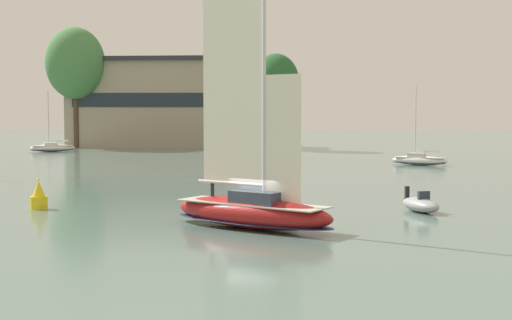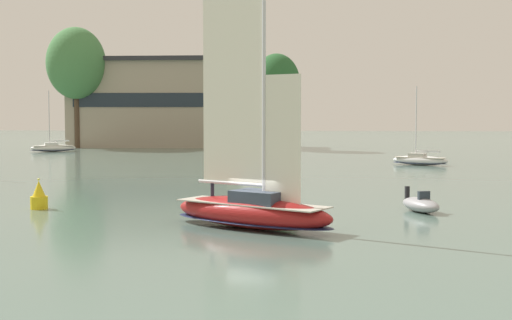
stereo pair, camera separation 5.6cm
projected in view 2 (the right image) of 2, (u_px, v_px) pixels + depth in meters
name	position (u px, v px, depth m)	size (l,w,h in m)	color
ground_plane	(252.00, 228.00, 36.25)	(400.00, 400.00, 0.00)	slate
waterfront_building	(157.00, 103.00, 125.00)	(29.87, 14.87, 15.31)	tan
tree_shore_left	(76.00, 64.00, 118.66)	(9.79, 9.79, 20.16)	#4C3828
tree_shore_center	(277.00, 83.00, 112.53)	(7.41, 7.41, 15.26)	brown
sailboat_main	(252.00, 208.00, 36.18)	(9.48, 7.17, 13.01)	maroon
sailboat_moored_near_marina	(420.00, 160.00, 80.11)	(6.52, 4.62, 8.86)	silver
sailboat_moored_mid_channel	(53.00, 148.00, 108.01)	(6.85, 4.62, 9.23)	white
motor_tender	(421.00, 204.00, 42.17)	(2.55, 3.82, 1.36)	#99999E
channel_buoy	(39.00, 197.00, 43.42)	(1.04, 1.04, 1.90)	yellow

